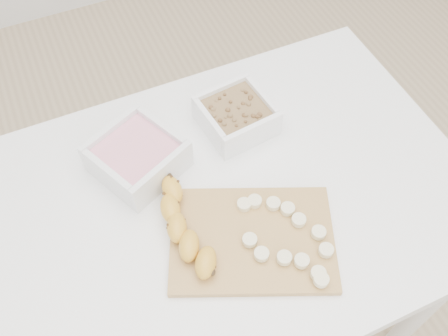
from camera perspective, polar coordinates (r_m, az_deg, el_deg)
name	(u,v)px	position (r m, az deg, el deg)	size (l,w,h in m)	color
ground	(228,316)	(1.70, 0.43, -16.51)	(3.50, 3.50, 0.00)	#C6AD89
table	(230,219)	(1.10, 0.64, -5.81)	(1.00, 0.70, 0.75)	white
bowl_yogurt	(137,156)	(1.04, -9.88, 1.34)	(0.22, 0.22, 0.08)	white
bowl_granola	(236,115)	(1.10, 1.39, 6.05)	(0.16, 0.16, 0.07)	white
cutting_board	(252,239)	(0.96, 3.22, -8.11)	(0.31, 0.22, 0.01)	#B1874D
banana	(186,228)	(0.94, -4.42, -6.87)	(0.06, 0.22, 0.04)	gold
banana_slices	(287,237)	(0.95, 7.22, -7.78)	(0.15, 0.23, 0.02)	beige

